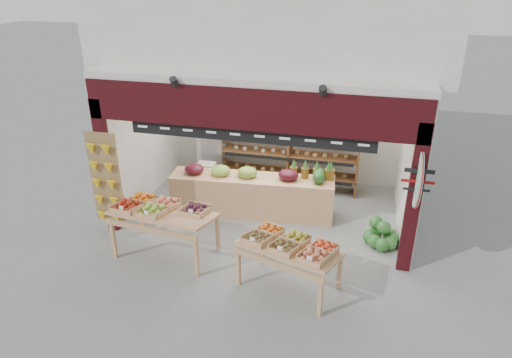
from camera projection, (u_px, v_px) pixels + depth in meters
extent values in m
plane|color=slate|center=(262.00, 219.00, 9.40)|extent=(60.00, 60.00, 0.00)
cube|color=silver|center=(284.00, 117.00, 10.77)|extent=(5.76, 0.18, 3.00)
cube|color=silver|center=(143.00, 130.00, 9.90)|extent=(0.18, 3.38, 3.00)
cube|color=silver|center=(412.00, 153.00, 8.68)|extent=(0.18, 3.38, 3.00)
cube|color=silver|center=(270.00, 64.00, 8.62)|extent=(5.76, 3.38, 0.12)
cube|color=black|center=(248.00, 109.00, 7.35)|extent=(5.70, 0.14, 0.70)
cube|color=black|center=(106.00, 167.00, 8.51)|extent=(0.22, 0.14, 2.65)
cube|color=black|center=(414.00, 201.00, 7.32)|extent=(0.22, 0.14, 2.65)
cube|color=black|center=(248.00, 135.00, 7.57)|extent=(4.20, 0.05, 0.26)
cylinder|color=white|center=(255.00, 119.00, 7.50)|extent=(0.34, 0.05, 0.34)
cube|color=olive|center=(106.00, 178.00, 8.51)|extent=(0.60, 0.04, 1.80)
cylinder|color=#A0CAB6|center=(418.00, 179.00, 7.06)|extent=(0.04, 0.90, 0.90)
cylinder|color=maroon|center=(418.00, 180.00, 7.04)|extent=(0.01, 0.92, 0.92)
cube|color=brown|center=(225.00, 148.00, 10.77)|extent=(0.05, 0.51, 1.65)
cube|color=brown|center=(290.00, 154.00, 10.44)|extent=(0.05, 0.51, 1.65)
cube|color=brown|center=(358.00, 160.00, 10.10)|extent=(0.05, 0.51, 1.65)
cube|color=brown|center=(289.00, 173.00, 10.63)|extent=(3.09, 0.51, 0.04)
cube|color=brown|center=(290.00, 154.00, 10.44)|extent=(3.09, 0.51, 0.04)
cube|color=brown|center=(290.00, 135.00, 10.24)|extent=(3.09, 0.51, 0.04)
cube|color=brown|center=(291.00, 120.00, 10.09)|extent=(3.09, 0.51, 0.04)
cone|color=#925D2F|center=(237.00, 110.00, 10.29)|extent=(0.32, 0.32, 0.28)
cone|color=#925D2F|center=(264.00, 112.00, 10.16)|extent=(0.32, 0.32, 0.28)
cone|color=#925D2F|center=(291.00, 114.00, 10.03)|extent=(0.32, 0.32, 0.28)
cone|color=#925D2F|center=(319.00, 116.00, 9.89)|extent=(0.32, 0.32, 0.28)
cone|color=#925D2F|center=(348.00, 118.00, 9.76)|extent=(0.32, 0.32, 0.28)
cube|color=silver|center=(216.00, 145.00, 10.85)|extent=(0.80, 0.80, 1.72)
cube|color=silver|center=(205.00, 184.00, 10.48)|extent=(0.46, 0.35, 0.38)
cube|color=silver|center=(206.00, 170.00, 10.32)|extent=(0.41, 0.33, 0.32)
cube|color=#16551C|center=(227.00, 189.00, 10.29)|extent=(0.43, 0.33, 0.32)
cube|color=silver|center=(231.00, 182.00, 10.65)|extent=(0.39, 0.31, 0.30)
cube|color=tan|center=(252.00, 195.00, 9.46)|extent=(3.39, 0.94, 0.84)
ellipsoid|color=#59141E|center=(194.00, 169.00, 9.41)|extent=(0.41, 0.37, 0.22)
ellipsoid|color=#8CB23F|center=(221.00, 171.00, 9.33)|extent=(0.41, 0.37, 0.22)
ellipsoid|color=#8CB23F|center=(247.00, 172.00, 9.25)|extent=(0.41, 0.37, 0.22)
ellipsoid|color=#59141E|center=(288.00, 175.00, 9.14)|extent=(0.41, 0.37, 0.22)
cylinder|color=olive|center=(294.00, 172.00, 9.24)|extent=(0.15, 0.15, 0.22)
cylinder|color=olive|center=(305.00, 173.00, 9.21)|extent=(0.15, 0.15, 0.22)
cylinder|color=olive|center=(317.00, 173.00, 9.18)|extent=(0.15, 0.15, 0.22)
cylinder|color=olive|center=(328.00, 174.00, 9.15)|extent=(0.15, 0.15, 0.22)
cylinder|color=olive|center=(331.00, 174.00, 9.14)|extent=(0.15, 0.15, 0.22)
cube|color=tan|center=(164.00, 214.00, 7.96)|extent=(1.83, 1.14, 0.25)
cube|color=tan|center=(114.00, 240.00, 8.03)|extent=(0.07, 0.07, 0.72)
cube|color=tan|center=(196.00, 258.00, 7.54)|extent=(0.07, 0.07, 0.72)
cube|color=tan|center=(140.00, 217.00, 8.77)|extent=(0.07, 0.07, 0.72)
cube|color=tan|center=(218.00, 232.00, 8.27)|extent=(0.07, 0.07, 0.72)
cube|color=tan|center=(290.00, 249.00, 7.14)|extent=(1.74, 1.29, 0.23)
cube|color=tan|center=(239.00, 268.00, 7.36)|extent=(0.08, 0.08, 0.63)
cube|color=tan|center=(320.00, 299.00, 6.69)|extent=(0.08, 0.08, 0.63)
cube|color=tan|center=(262.00, 246.00, 7.94)|extent=(0.08, 0.08, 0.63)
cube|color=tan|center=(339.00, 272.00, 7.27)|extent=(0.08, 0.08, 0.63)
sphere|color=#1D4A18|center=(374.00, 241.00, 8.42)|extent=(0.26, 0.26, 0.26)
sphere|color=#1D4A18|center=(390.00, 243.00, 8.36)|extent=(0.26, 0.26, 0.26)
sphere|color=#1D4A18|center=(375.00, 233.00, 8.66)|extent=(0.26, 0.26, 0.26)
sphere|color=#1D4A18|center=(390.00, 235.00, 8.60)|extent=(0.26, 0.26, 0.26)
sphere|color=#1D4A18|center=(384.00, 228.00, 8.41)|extent=(0.26, 0.26, 0.26)
sphere|color=#1D4A18|center=(382.00, 245.00, 8.30)|extent=(0.26, 0.26, 0.26)
sphere|color=#1D4A18|center=(370.00, 237.00, 8.56)|extent=(0.26, 0.26, 0.26)
sphere|color=#1D4A18|center=(376.00, 222.00, 8.58)|extent=(0.26, 0.26, 0.26)
sphere|color=#1D4A18|center=(392.00, 239.00, 8.49)|extent=(0.26, 0.26, 0.26)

